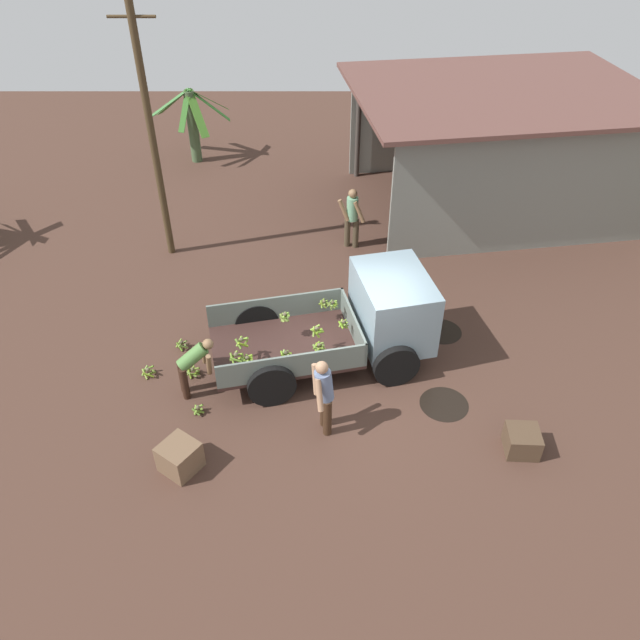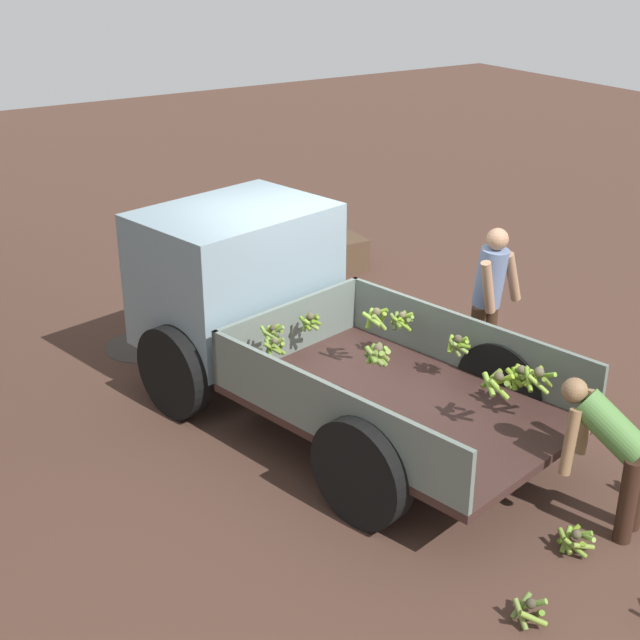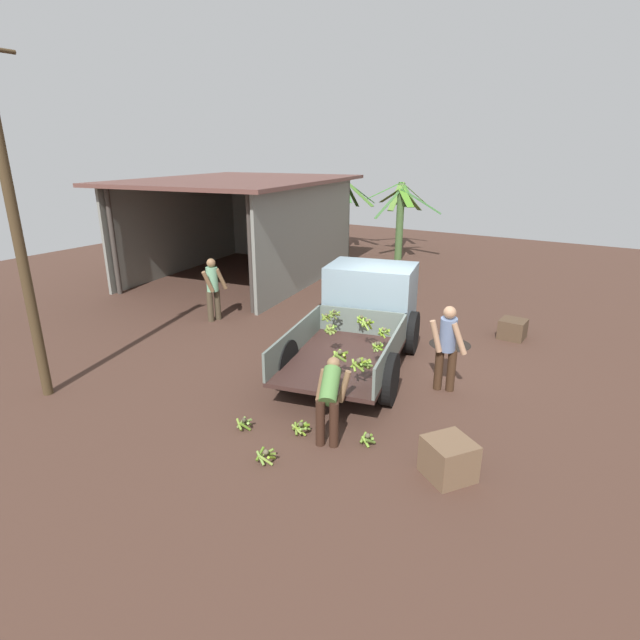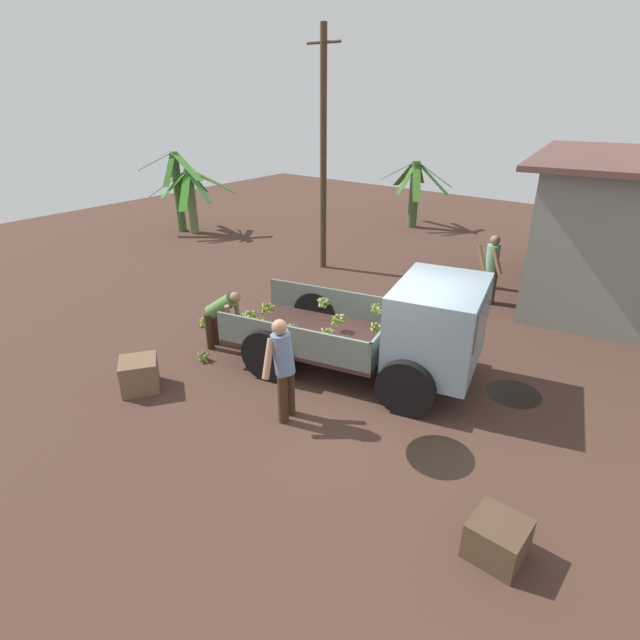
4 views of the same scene
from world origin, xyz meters
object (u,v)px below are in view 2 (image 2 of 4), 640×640
Objects in this scene: person_worker_loading at (611,447)px; banana_bunch_on_ground_3 at (530,610)px; person_foreground_visitor at (490,295)px; cargo_truck at (269,303)px; banana_bunch_on_ground_1 at (576,540)px; wooden_crate_1 at (342,253)px; banana_bunch_on_ground_2 at (638,482)px.

person_worker_loading is 4.34× the size of banana_bunch_on_ground_3.
person_worker_loading is at bearing -35.63° from person_foreground_visitor.
cargo_truck reaches higher than banana_bunch_on_ground_3.
banana_bunch_on_ground_3 is (-4.04, 0.16, -0.90)m from cargo_truck.
wooden_crate_1 reaches higher than banana_bunch_on_ground_1.
cargo_truck is 3.84× the size of person_worker_loading.
wooden_crate_1 is at bearing 157.88° from person_foreground_visitor.
person_foreground_visitor reaches higher than wooden_crate_1.
person_foreground_visitor reaches higher than banana_bunch_on_ground_3.
banana_bunch_on_ground_1 is at bearing 86.82° from person_worker_loading.
cargo_truck is 2.82× the size of person_foreground_visitor.
person_foreground_visitor is at bearing -28.38° from banana_bunch_on_ground_1.
person_foreground_visitor is 5.87× the size of banana_bunch_on_ground_1.
person_foreground_visitor is 5.93× the size of banana_bunch_on_ground_3.
cargo_truck is 3.94m from banana_bunch_on_ground_2.
banana_bunch_on_ground_2 is 0.87× the size of banana_bunch_on_ground_3.
banana_bunch_on_ground_3 is at bearing 108.51° from banana_bunch_on_ground_2.
person_foreground_visitor is 3.20m from banana_bunch_on_ground_1.
banana_bunch_on_ground_2 is (-2.45, 0.40, -0.84)m from person_foreground_visitor.
banana_bunch_on_ground_3 is (-0.52, 1.33, -0.63)m from person_worker_loading.
cargo_truck is 4.15m from banana_bunch_on_ground_3.
person_worker_loading is at bearing -72.21° from banana_bunch_on_ground_1.
person_worker_loading is at bearing -68.42° from banana_bunch_on_ground_3.
cargo_truck is 3.84m from banana_bunch_on_ground_1.
cargo_truck is at bearing 134.74° from wooden_crate_1.
banana_bunch_on_ground_2 is (0.13, -0.62, -0.63)m from person_worker_loading.
person_foreground_visitor is at bearing -42.52° from person_worker_loading.
banana_bunch_on_ground_2 is at bearing -165.01° from cargo_truck.
wooden_crate_1 is (6.06, -0.91, 0.12)m from banana_bunch_on_ground_2.
wooden_crate_1 is at bearing -8.50° from banana_bunch_on_ground_2.
person_foreground_visitor is (-0.94, -2.18, -0.07)m from cargo_truck.
banana_bunch_on_ground_3 is at bearing 156.98° from wooden_crate_1.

